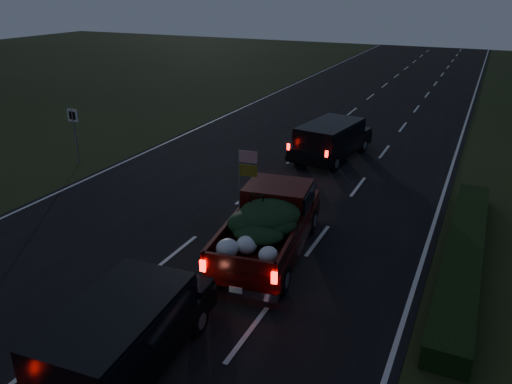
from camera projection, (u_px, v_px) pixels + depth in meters
The scene contains 7 objects.
ground at pixel (176, 253), 14.93m from camera, with size 120.00×120.00×0.00m, color black.
road_asphalt at pixel (176, 252), 14.93m from camera, with size 14.00×120.00×0.02m, color black.
hedge_row at pixel (463, 254), 14.26m from camera, with size 1.00×10.00×0.60m, color black.
route_sign at pixel (74, 128), 21.81m from camera, with size 0.55×0.08×2.50m.
pickup_truck at pixel (269, 221), 14.53m from camera, with size 2.72×5.54×2.79m.
lead_suv at pixel (331, 137), 22.66m from camera, with size 2.70×5.07×1.39m.
rear_suv at pixel (121, 331), 9.96m from camera, with size 2.40×4.77×1.33m.
Camera 1 is at (7.73, -10.84, 7.39)m, focal length 35.00 mm.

